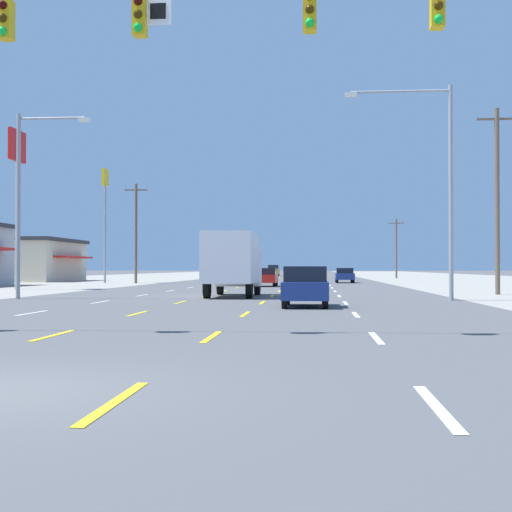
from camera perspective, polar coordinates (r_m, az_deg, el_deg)
name	(u,v)px	position (r m, az deg, el deg)	size (l,w,h in m)	color
ground_plane	(276,282)	(74.43, 1.61, -2.08)	(572.00, 572.00, 0.00)	#4C4C4F
lot_apron_left	(44,282)	(79.67, -16.47, -1.96)	(28.00, 440.00, 0.01)	gray
lane_markings	(289,277)	(112.89, 2.65, -1.68)	(10.64, 227.60, 0.01)	white
signal_span_wire	(140,97)	(16.90, -9.17, 12.35)	(25.86, 0.52, 9.02)	brown
hatchback_inner_right_nearest	(305,286)	(27.40, 3.94, -2.41)	(1.72, 3.90, 1.54)	navy
box_truck_center_turn_near	(233,261)	(36.84, -1.83, -0.39)	(2.40, 7.20, 3.23)	silver
sedan_center_turn_mid	(266,277)	(57.02, 0.77, -1.67)	(1.80, 4.50, 1.46)	red
suv_inner_left_midfar	(237,273)	(67.25, -1.51, -1.33)	(1.98, 4.90, 1.98)	#4C196B
sedan_far_right_far	(345,275)	(71.26, 7.05, -1.52)	(1.80, 4.50, 1.46)	navy
hatchback_inner_left_farther	(249,274)	(82.32, -0.56, -1.42)	(1.72, 3.90, 1.54)	#B28C33
sedan_inner_right_farthest	(312,274)	(88.64, 4.44, -1.40)	(1.80, 4.50, 1.46)	white
suv_inner_left_distant_a	(274,270)	(128.33, 1.40, -1.14)	(1.98, 4.90, 1.98)	#B28C33
storefront_left_row_2	(32,260)	(82.73, -17.33, -0.29)	(9.77, 13.46, 4.66)	beige
pole_sign_left_row_1	(17,166)	(52.13, -18.44, 6.83)	(0.24, 2.49, 10.92)	gray
pole_sign_left_row_2	(105,201)	(71.72, -11.89, 4.29)	(0.24, 1.63, 11.13)	gray
streetlight_left_row_0	(26,192)	(36.10, -17.81, 4.89)	(3.58, 0.26, 8.87)	gray
streetlight_right_row_0	(439,174)	(33.94, 14.32, 6.34)	(4.86, 0.26, 9.83)	gray
utility_pole_right_row_0	(497,198)	(42.09, 18.60, 4.41)	(2.20, 0.26, 10.35)	brown
utility_pole_left_row_1	(136,231)	(69.68, -9.51, 1.94)	(2.20, 0.26, 9.54)	brown
utility_pole_right_row_2	(396,247)	(101.74, 11.08, 0.69)	(2.20, 0.26, 8.29)	brown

